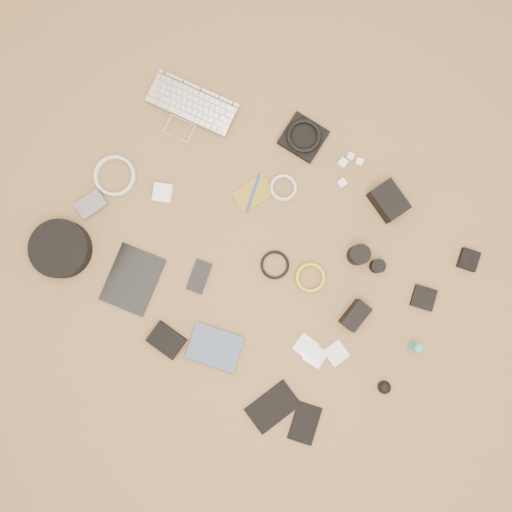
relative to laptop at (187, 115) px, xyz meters
The scene contains 34 objects.
room_shell 1.39m from the laptop, 30.04° to the right, with size 4.04×4.04×2.58m.
laptop is the anchor object (origin of this frame).
headphone_pouch 0.47m from the laptop, 21.91° to the left, with size 0.15×0.15×0.03m, color black.
headphones 0.47m from the laptop, 21.91° to the left, with size 0.14×0.14×0.02m, color black.
charger_a 0.64m from the laptop, 15.66° to the left, with size 0.03×0.03×0.03m, color white.
charger_b 0.66m from the laptop, 18.58° to the left, with size 0.03×0.03×0.02m, color white.
charger_c 0.70m from the laptop, 17.60° to the left, with size 0.03×0.03×0.02m, color white.
charger_d 0.66m from the laptop, ahead, with size 0.03×0.03×0.03m, color white.
dslr_camera 0.85m from the laptop, ahead, with size 0.14×0.10×0.08m, color black.
lens_pouch 1.23m from the laptop, ahead, with size 0.07×0.08×0.03m, color black.
notebook_olive 0.40m from the laptop, 16.90° to the right, with size 0.09×0.15×0.01m, color olive.
pen_blue 0.40m from the laptop, 16.90° to the right, with size 0.01×0.01×0.15m, color #1532B2.
cable_white_a 0.47m from the laptop, ahead, with size 0.10×0.10×0.01m, color silver.
lens_a 0.86m from the laptop, ahead, with size 0.08×0.08×0.08m, color black.
lens_b 0.94m from the laptop, ahead, with size 0.05×0.05×0.05m, color black.
card_reader 1.16m from the laptop, ahead, with size 0.08×0.08×0.02m, color black.
power_brick 0.32m from the laptop, 73.26° to the right, with size 0.07×0.07×0.03m, color white.
cable_white_b 0.37m from the laptop, 106.06° to the right, with size 0.16×0.16×0.01m, color silver.
cable_black 0.68m from the laptop, 26.66° to the right, with size 0.11×0.11×0.01m, color black.
cable_yellow 0.80m from the laptop, 19.98° to the right, with size 0.12×0.12×0.01m, color gold.
flash 1.01m from the laptop, 17.42° to the right, with size 0.06×0.11×0.08m, color black.
lens_cleaner 1.25m from the laptop, 13.03° to the right, with size 0.03×0.03×0.10m, color teal.
battery_charger 0.51m from the laptop, 102.86° to the right, with size 0.07×0.11×0.03m, color slate.
tablet 0.68m from the laptop, 74.51° to the right, with size 0.18×0.24×0.01m, color black.
phone 0.63m from the laptop, 52.24° to the right, with size 0.07×0.12×0.01m, color black.
filter_case_left 1.01m from the laptop, 29.82° to the right, with size 0.08×0.08×0.01m, color silver.
filter_case_mid 1.06m from the laptop, 28.95° to the right, with size 0.07×0.07×0.01m, color silver.
filter_case_right 1.09m from the laptop, 24.99° to the right, with size 0.08×0.08×0.01m, color silver.
air_blower 1.29m from the laptop, 21.28° to the right, with size 0.05×0.05×0.05m, color black.
headphone_case 0.71m from the laptop, 98.97° to the right, with size 0.23×0.23×0.06m, color black.
drive_case 0.88m from the laptop, 61.46° to the right, with size 0.13×0.09×0.03m, color black.
paperback 0.98m from the laptop, 51.59° to the right, with size 0.14×0.19×0.02m, color #40536D.
notebook_black_a 1.17m from the laptop, 40.40° to the right, with size 0.12×0.19×0.01m, color black.
notebook_black_b 1.27m from the laptop, 35.97° to the right, with size 0.10×0.15×0.01m, color black.
Camera 1 is at (0.05, -0.11, 1.92)m, focal length 35.00 mm.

